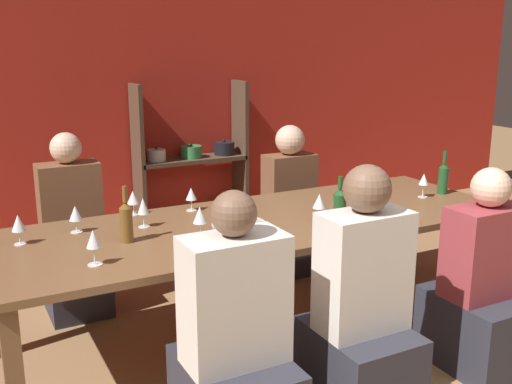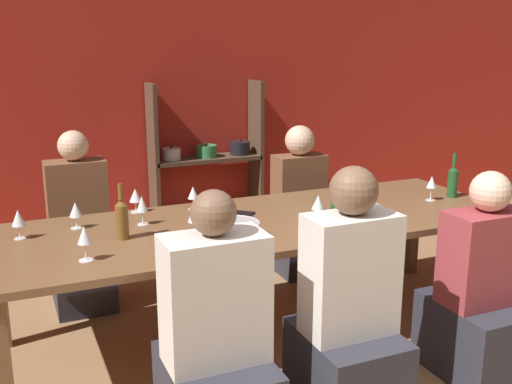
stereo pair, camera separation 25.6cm
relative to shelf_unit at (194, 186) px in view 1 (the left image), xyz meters
name	(u,v)px [view 1 (the left image)]	position (x,y,z in m)	size (l,w,h in m)	color
wall_back_red	(147,91)	(-0.34, 0.20, 0.87)	(8.80, 0.06, 2.70)	red
shelf_unit	(194,186)	(0.00, 0.00, 0.00)	(1.03, 0.30, 1.43)	#4C3828
dining_table	(264,230)	(-0.34, -1.99, 0.19)	(3.14, 1.09, 0.74)	brown
mixing_bowl	(239,230)	(-0.63, -2.24, 0.30)	(0.30, 0.30, 0.09)	#B7BABC
wine_bottle_green	(126,221)	(-1.18, -2.01, 0.37)	(0.07, 0.07, 0.31)	brown
wine_bottle_dark	(340,208)	(-0.04, -2.34, 0.38)	(0.08, 0.08, 0.31)	#1E4C23
wine_bottle_amber	(443,177)	(1.07, -2.01, 0.37)	(0.07, 0.07, 0.31)	#1E4C23
wine_glass_white_a	(93,240)	(-1.41, -2.27, 0.38)	(0.07, 0.07, 0.18)	white
wine_glass_red_a	(200,216)	(-0.81, -2.13, 0.38)	(0.08, 0.08, 0.18)	white
wine_glass_empty_a	(75,214)	(-1.39, -1.71, 0.36)	(0.07, 0.07, 0.15)	white
wine_glass_white_b	(143,207)	(-1.02, -1.79, 0.37)	(0.07, 0.07, 0.17)	white
wine_glass_empty_b	(133,198)	(-1.00, -1.52, 0.36)	(0.08, 0.08, 0.15)	white
wine_glass_empty_c	(319,202)	(-0.07, -2.17, 0.38)	(0.08, 0.08, 0.17)	white
wine_glass_empty_d	(18,224)	(-1.69, -1.79, 0.37)	(0.07, 0.07, 0.16)	white
wine_glass_empty_e	(191,195)	(-0.65, -1.60, 0.36)	(0.07, 0.07, 0.15)	white
wine_glass_red_b	(424,180)	(0.88, -2.02, 0.37)	(0.07, 0.07, 0.17)	white
cell_phone	(242,213)	(-0.41, -1.82, 0.26)	(0.16, 0.15, 0.01)	black
person_near_a	(361,325)	(-0.32, -2.92, -0.03)	(0.43, 0.53, 1.24)	#2D2D38
person_far_a	(74,248)	(-1.31, -1.11, -0.04)	(0.39, 0.49, 1.22)	#2D2D38
person_near_b	(480,297)	(0.54, -2.87, -0.08)	(0.44, 0.55, 1.14)	#2D2D38
person_far_b	(289,217)	(0.36, -1.11, -0.05)	(0.39, 0.49, 1.16)	#2D2D38
person_near_c	(235,359)	(-0.96, -2.88, -0.06)	(0.44, 0.56, 1.19)	#2D2D38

